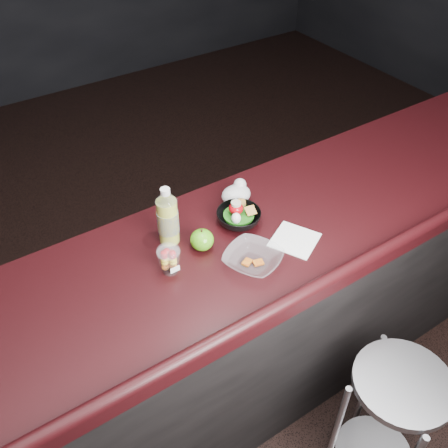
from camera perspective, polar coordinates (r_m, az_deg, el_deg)
The scene contains 11 objects.
ground at distance 2.57m, azimuth 4.50°, elevation -23.09°, with size 8.00×8.00×0.00m, color black.
room_shell at distance 1.22m, azimuth 9.17°, elevation 17.78°, with size 8.00×8.00×8.00m.
counter at distance 2.25m, azimuth 0.53°, elevation -11.68°, with size 4.06×0.71×1.02m.
stool_right at distance 2.11m, azimuth 18.63°, elevation -19.48°, with size 0.45×0.45×0.73m.
lemonade_bottle at distance 1.83m, azimuth -6.44°, elevation 0.50°, with size 0.08×0.08×0.24m.
fruit_cup at distance 1.74m, azimuth -6.30°, elevation -3.93°, with size 0.08×0.08×0.12m.
green_apple at distance 1.83m, azimuth -2.54°, elevation -1.82°, with size 0.09×0.09×0.09m.
plastic_bag at distance 2.04m, azimuth 1.45°, elevation 3.51°, with size 0.13×0.10×0.09m.
snack_bowl at distance 1.94m, azimuth 1.65°, elevation 0.87°, with size 0.19×0.19×0.10m.
takeout_bowl at distance 1.78m, azimuth 3.33°, elevation -4.02°, with size 0.26×0.26×0.05m.
paper_napkin at distance 1.90m, azimuth 8.06°, elevation -1.81°, with size 0.16×0.16×0.00m, color white.
Camera 1 is at (-0.76, -0.82, 2.31)m, focal length 40.00 mm.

